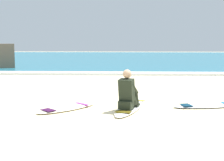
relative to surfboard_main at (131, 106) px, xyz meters
The scene contains 7 objects.
ground_plane 1.06m from the surfboard_main, behind, with size 80.00×80.00×0.00m, color beige.
sea 21.78m from the surfboard_main, 92.78° to the left, with size 80.00×28.00×0.10m, color teal.
breaking_foam 8.12m from the surfboard_main, 97.47° to the left, with size 80.00×0.90×0.11m, color white.
surfboard_main is the anchor object (origin of this frame).
surfer_seated 0.57m from the surfboard_main, 100.87° to the right, with size 0.56×0.77×0.95m.
surfboard_spare_near 1.61m from the surfboard_main, behind, with size 1.55×1.65×0.08m.
surfboard_spare_far 1.99m from the surfboard_main, ahead, with size 1.90×0.91×0.08m.
Camera 1 is at (0.95, -8.19, 1.72)m, focal length 52.13 mm.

